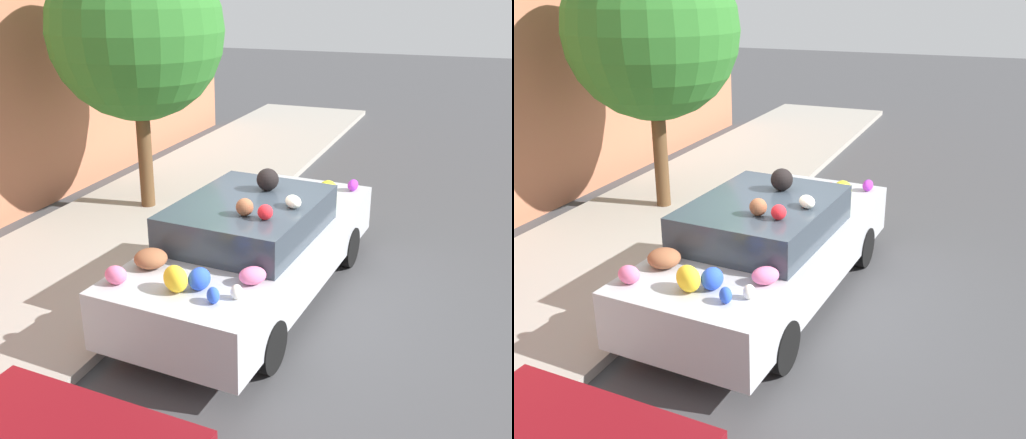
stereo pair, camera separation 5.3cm
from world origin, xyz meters
The scene contains 5 objects.
ground_plane centered at (0.00, 0.00, 0.00)m, with size 60.00×60.00×0.00m, color #424244.
sidewalk_curb centered at (0.00, 2.70, 0.06)m, with size 24.00×3.20×0.12m.
street_tree centered at (2.19, 2.94, 3.03)m, with size 2.81×2.81×4.33m.
fire_hydrant centered at (0.05, 1.53, 0.47)m, with size 0.20×0.20×0.70m.
art_car centered at (-0.04, 0.07, 0.71)m, with size 4.54×2.02×1.63m.
Camera 1 is at (-6.32, -2.37, 3.71)m, focal length 42.00 mm.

